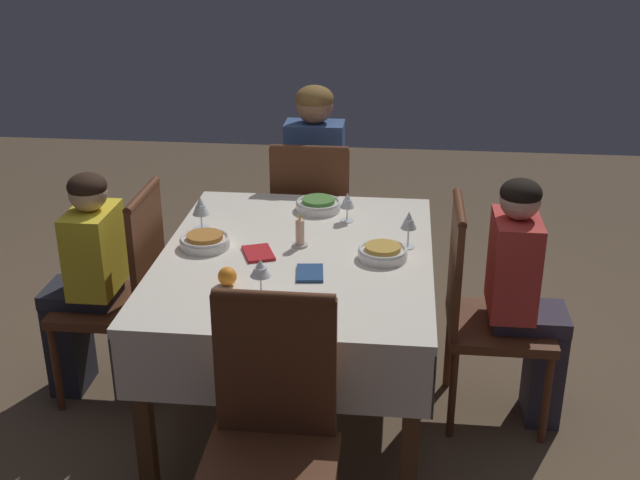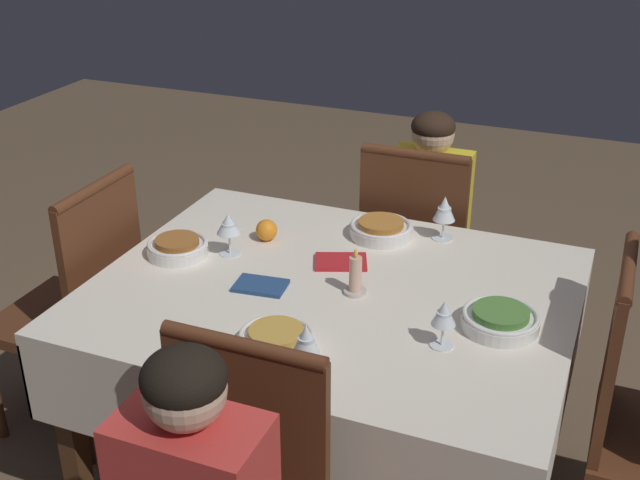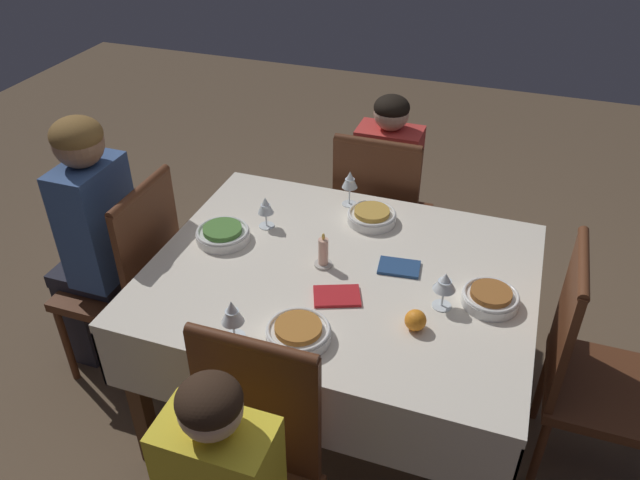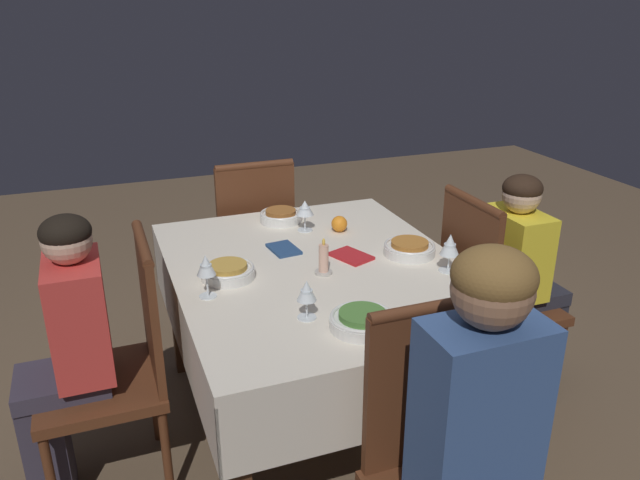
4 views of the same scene
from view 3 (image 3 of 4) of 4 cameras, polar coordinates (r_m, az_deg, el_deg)
The scene contains 20 objects.
ground_plane at distance 2.77m, azimuth 1.67°, elevation -14.98°, with size 8.00×8.00×0.00m, color brown.
dining_table at distance 2.31m, azimuth 1.94°, elevation -4.48°, with size 1.38×1.09×0.74m.
chair_east at distance 2.72m, azimuth -16.85°, elevation -3.06°, with size 0.43×0.43×0.96m.
chair_north at distance 1.95m, azimuth -7.07°, elevation -20.79°, with size 0.43×0.43×0.96m.
chair_south at distance 3.00m, azimuth 5.46°, elevation 2.40°, with size 0.43×0.43×0.96m.
chair_west at distance 2.40m, azimuth 23.47°, elevation -10.59°, with size 0.43×0.43×0.96m.
person_adult_denim at distance 2.71m, azimuth -20.20°, elevation 0.41°, with size 0.34×0.30×1.20m.
person_child_red at distance 3.11m, azimuth 6.32°, elevation 5.05°, with size 0.30×0.33×1.07m.
bowl_east at distance 2.43m, azimuth -8.87°, elevation 0.58°, with size 0.21×0.21×0.06m.
wine_glass_east at distance 2.46m, azimuth -5.00°, elevation 3.07°, with size 0.06×0.06×0.13m.
bowl_north at distance 1.97m, azimuth -1.99°, elevation -8.42°, with size 0.21×0.21×0.06m.
wine_glass_north at distance 1.95m, azimuth -8.04°, elevation -6.64°, with size 0.07×0.07×0.15m.
bowl_south at distance 2.52m, azimuth 4.76°, elevation 2.21°, with size 0.20×0.20×0.06m.
wine_glass_south at distance 2.58m, azimuth 2.75°, elevation 5.42°, with size 0.07×0.07×0.16m.
bowl_west at distance 2.17m, azimuth 15.31°, elevation -5.10°, with size 0.19×0.19×0.06m.
wine_glass_west at distance 2.08m, azimuth 11.35°, elevation -3.86°, with size 0.08×0.08×0.14m.
candle_centerpiece at distance 2.25m, azimuth 0.30°, elevation -1.31°, with size 0.07×0.07×0.14m.
orange_fruit at distance 2.02m, azimuth 8.72°, elevation -7.26°, with size 0.07×0.07×0.07m, color orange.
napkin_red_folded at distance 2.14m, azimuth 1.55°, elevation -5.15°, with size 0.19×0.16×0.01m.
napkin_spare_side at distance 2.28m, azimuth 7.24°, elevation -2.49°, with size 0.16×0.12×0.01m.
Camera 3 is at (-0.51, 1.72, 2.11)m, focal length 35.00 mm.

